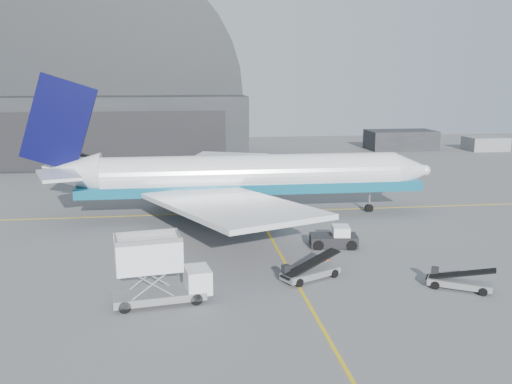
{
  "coord_description": "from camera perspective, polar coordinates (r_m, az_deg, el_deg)",
  "views": [
    {
      "loc": [
        -8.56,
        -43.47,
        15.58
      ],
      "look_at": [
        -1.4,
        9.73,
        4.5
      ],
      "focal_mm": 40.0,
      "sensor_mm": 36.0,
      "label": 1
    }
  ],
  "objects": [
    {
      "name": "hangar",
      "position": [
        109.42,
        -14.86,
        8.12
      ],
      "size": [
        50.0,
        28.3,
        28.0
      ],
      "color": "black",
      "rests_on": "ground"
    },
    {
      "name": "belt_loader_b",
      "position": [
        45.21,
        19.65,
        -8.44
      ],
      "size": [
        4.69,
        3.66,
        1.84
      ],
      "rotation": [
        0.0,
        0.0,
        -0.54
      ],
      "color": "gray",
      "rests_on": "ground"
    },
    {
      "name": "taxi_lines",
      "position": [
        58.89,
        0.97,
        -3.67
      ],
      "size": [
        80.0,
        42.12,
        0.02
      ],
      "color": "gold",
      "rests_on": "ground"
    },
    {
      "name": "ground",
      "position": [
        46.97,
        3.31,
        -7.73
      ],
      "size": [
        200.0,
        200.0,
        0.0
      ],
      "primitive_type": "plane",
      "color": "#565659",
      "rests_on": "ground"
    },
    {
      "name": "pushback_tug",
      "position": [
        53.22,
        7.91,
        -4.64
      ],
      "size": [
        4.6,
        3.07,
        1.99
      ],
      "rotation": [
        0.0,
        0.0,
        -0.14
      ],
      "color": "black",
      "rests_on": "ground"
    },
    {
      "name": "distant_bldg_b",
      "position": [
        129.26,
        21.91,
        3.9
      ],
      "size": [
        8.0,
        6.0,
        2.8
      ],
      "primitive_type": "cube",
      "color": "gray",
      "rests_on": "ground"
    },
    {
      "name": "catering_truck",
      "position": [
        40.13,
        -9.84,
        -7.78
      ],
      "size": [
        7.03,
        3.48,
        4.63
      ],
      "rotation": [
        0.0,
        0.0,
        0.15
      ],
      "color": "gray",
      "rests_on": "ground"
    },
    {
      "name": "distant_bldg_a",
      "position": [
        125.48,
        14.22,
        4.17
      ],
      "size": [
        14.0,
        8.0,
        4.0
      ],
      "primitive_type": "cube",
      "color": "black",
      "rests_on": "ground"
    },
    {
      "name": "traffic_cone",
      "position": [
        49.45,
        7.13,
        -6.53
      ],
      "size": [
        0.32,
        0.32,
        0.46
      ],
      "color": "#F53407",
      "rests_on": "ground"
    },
    {
      "name": "belt_loader_a",
      "position": [
        44.74,
        5.41,
        -7.95
      ],
      "size": [
        5.1,
        3.68,
        1.97
      ],
      "rotation": [
        0.0,
        0.0,
        0.47
      ],
      "color": "gray",
      "rests_on": "ground"
    },
    {
      "name": "airliner",
      "position": [
        63.17,
        -2.03,
        1.52
      ],
      "size": [
        45.42,
        44.04,
        15.94
      ],
      "color": "white",
      "rests_on": "ground"
    }
  ]
}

